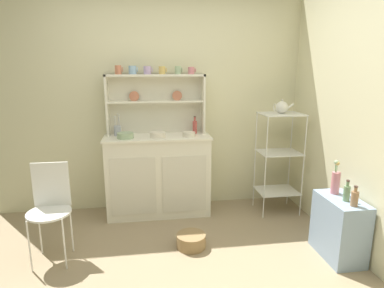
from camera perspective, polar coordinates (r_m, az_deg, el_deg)
wall_back at (r=3.76m, az=-5.20°, el=7.39°), size 3.84×0.05×2.50m
hutch_cabinet at (r=3.66m, az=-6.01°, el=-5.35°), size 1.16×0.45×0.91m
hutch_shelf_unit at (r=3.66m, az=-6.43°, el=7.93°), size 1.09×0.18×0.66m
bakers_rack at (r=3.76m, az=15.20°, el=-1.40°), size 0.46×0.36×1.15m
side_shelf_blue at (r=3.17m, az=24.66°, el=-13.37°), size 0.28×0.48×0.55m
wire_chair at (r=3.02m, az=-23.89°, el=-9.49°), size 0.36×0.36×0.85m
floor_basket at (r=3.12m, az=-0.16°, el=-16.79°), size 0.27×0.27×0.13m
cup_terracotta_0 at (r=3.61m, az=-12.95°, el=12.72°), size 0.08×0.07×0.09m
cup_sky_1 at (r=3.60m, az=-10.49°, el=12.80°), size 0.10×0.08×0.09m
cup_lilac_2 at (r=3.60m, az=-7.89°, el=12.86°), size 0.10×0.08×0.09m
cup_gold_3 at (r=3.60m, az=-5.30°, el=12.90°), size 0.09×0.07×0.08m
cup_sage_4 at (r=3.62m, az=-2.49°, el=12.98°), size 0.08×0.07×0.09m
cup_rose_5 at (r=3.63m, az=-0.11°, el=12.92°), size 0.08×0.07×0.08m
bowl_mixing_large at (r=3.48m, az=-11.75°, el=1.48°), size 0.18×0.18×0.06m
bowl_floral_medium at (r=3.47m, az=-6.14°, el=1.66°), size 0.17×0.17×0.06m
bowl_cream_small at (r=3.50m, az=-0.57°, el=1.75°), size 0.14×0.14×0.05m
jam_bottle at (r=3.66m, az=0.50°, el=3.12°), size 0.05×0.05×0.20m
utensil_jar at (r=3.63m, az=-13.07°, el=2.37°), size 0.08×0.08×0.24m
porcelain_teapot at (r=3.67m, az=15.66°, el=6.30°), size 0.22×0.13×0.15m
flower_vase at (r=3.11m, az=24.15°, el=-5.93°), size 0.07×0.07×0.31m
oil_bottle at (r=3.00m, az=25.78°, el=-7.79°), size 0.05×0.05×0.18m
vinegar_bottle at (r=2.92m, az=26.92°, el=-8.55°), size 0.06×0.06×0.17m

